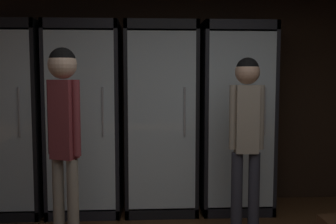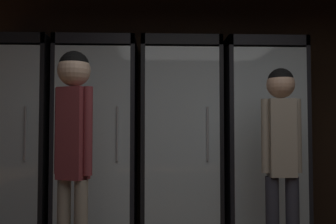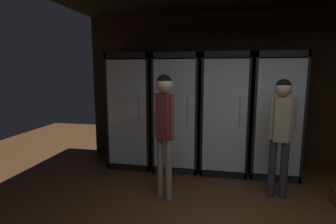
% 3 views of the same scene
% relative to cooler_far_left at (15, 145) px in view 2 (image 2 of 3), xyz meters
% --- Properties ---
extents(wall_back, '(6.00, 0.06, 2.80)m').
position_rel_cooler_far_left_xyz_m(wall_back, '(2.07, 0.33, 0.38)').
color(wall_back, black).
rests_on(wall_back, ground).
extents(cooler_far_left, '(0.77, 0.68, 2.08)m').
position_rel_cooler_far_left_xyz_m(cooler_far_left, '(0.00, 0.00, 0.00)').
color(cooler_far_left, black).
rests_on(cooler_far_left, ground).
extents(cooler_left, '(0.77, 0.68, 2.08)m').
position_rel_cooler_far_left_xyz_m(cooler_left, '(0.83, -0.00, -0.01)').
color(cooler_left, black).
rests_on(cooler_left, ground).
extents(cooler_center, '(0.77, 0.68, 2.08)m').
position_rel_cooler_far_left_xyz_m(cooler_center, '(1.66, -0.00, 0.00)').
color(cooler_center, black).
rests_on(cooler_center, ground).
extents(cooler_right, '(0.77, 0.68, 2.08)m').
position_rel_cooler_far_left_xyz_m(cooler_right, '(2.49, -0.00, -0.00)').
color(cooler_right, black).
rests_on(cooler_right, ground).
extents(shopper_near, '(0.31, 0.22, 1.67)m').
position_rel_cooler_far_left_xyz_m(shopper_near, '(2.40, -0.91, 0.03)').
color(shopper_near, '#2D2D38').
rests_on(shopper_near, ground).
extents(shopper_far, '(0.28, 0.23, 1.73)m').
position_rel_cooler_far_left_xyz_m(shopper_far, '(0.84, -1.22, 0.12)').
color(shopper_far, gray).
rests_on(shopper_far, ground).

